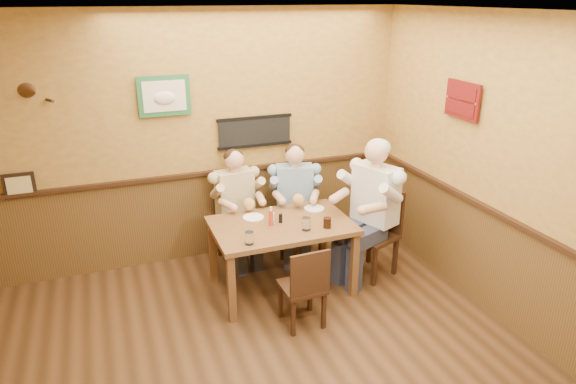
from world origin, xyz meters
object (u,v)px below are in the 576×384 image
dining_table (282,232)px  water_glass_mid (306,224)px  diner_blue_polo (294,206)px  chair_back_left (236,226)px  chair_near_side (302,285)px  diner_white_elder (374,216)px  chair_right_end (373,234)px  pepper_shaker (281,218)px  salt_shaker (273,217)px  chair_back_right (294,220)px  diner_tan_shirt (235,211)px  hot_sauce_bottle (271,217)px  cola_tumbler (327,223)px  water_glass_left (249,238)px

dining_table → water_glass_mid: 0.33m
diner_blue_polo → water_glass_mid: bearing=-88.5°
chair_back_left → diner_blue_polo: size_ratio=0.69×
chair_near_side → diner_white_elder: size_ratio=0.59×
chair_right_end → diner_blue_polo: 0.99m
chair_right_end → water_glass_mid: bearing=-100.6°
pepper_shaker → chair_near_side: bearing=-92.7°
chair_near_side → salt_shaker: bearing=-89.5°
chair_back_right → pepper_shaker: size_ratio=9.04×
chair_near_side → dining_table: bearing=-94.7°
chair_back_right → diner_white_elder: size_ratio=0.61×
chair_near_side → diner_tan_shirt: (-0.24, 1.44, 0.19)m
water_glass_mid → hot_sauce_bottle: hot_sauce_bottle is taller
chair_back_right → hot_sauce_bottle: size_ratio=4.70×
dining_table → cola_tumbler: bearing=-33.1°
diner_white_elder → pepper_shaker: bearing=-116.2°
water_glass_mid → chair_back_left: bearing=113.3°
diner_tan_shirt → water_glass_left: 1.16m
diner_tan_shirt → diner_blue_polo: size_ratio=0.99×
diner_blue_polo → pepper_shaker: bearing=-105.5°
water_glass_mid → diner_blue_polo: bearing=75.6°
water_glass_left → pepper_shaker: 0.56m
chair_back_right → dining_table: bearing=-104.5°
diner_blue_polo → salt_shaker: diner_blue_polo is taller
chair_back_right → diner_blue_polo: (0.00, 0.00, 0.18)m
chair_back_left → chair_back_right: chair_back_right is taller
cola_tumbler → chair_near_side: bearing=-137.2°
diner_white_elder → water_glass_left: (-1.47, -0.26, 0.12)m
diner_blue_polo → chair_near_side: bearing=-92.4°
water_glass_mid → hot_sauce_bottle: size_ratio=0.72×
diner_white_elder → cola_tumbler: (-0.64, -0.19, 0.11)m
chair_near_side → diner_blue_polo: bearing=-110.0°
dining_table → diner_tan_shirt: bearing=108.8°
diner_tan_shirt → cola_tumbler: (0.66, -1.05, 0.20)m
salt_shaker → water_glass_left: bearing=-131.7°
chair_back_right → diner_tan_shirt: size_ratio=0.71×
diner_tan_shirt → hot_sauce_bottle: (0.15, -0.81, 0.24)m
chair_back_left → salt_shaker: chair_back_left is taller
diner_blue_polo → water_glass_left: size_ratio=9.81×
chair_back_left → water_glass_mid: bearing=-73.3°
hot_sauce_bottle → pepper_shaker: (0.11, 0.03, -0.04)m
chair_back_left → water_glass_left: size_ratio=6.79×
diner_tan_shirt → diner_white_elder: diner_white_elder is taller
dining_table → chair_back_right: (0.41, 0.70, -0.23)m
chair_right_end → diner_blue_polo: diner_blue_polo is taller
chair_near_side → hot_sauce_bottle: hot_sauce_bottle is taller
chair_near_side → salt_shaker: (-0.03, 0.74, 0.38)m
diner_white_elder → hot_sauce_bottle: size_ratio=7.68×
diner_tan_shirt → water_glass_left: diner_tan_shirt is taller
water_glass_left → diner_tan_shirt: bearing=81.7°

